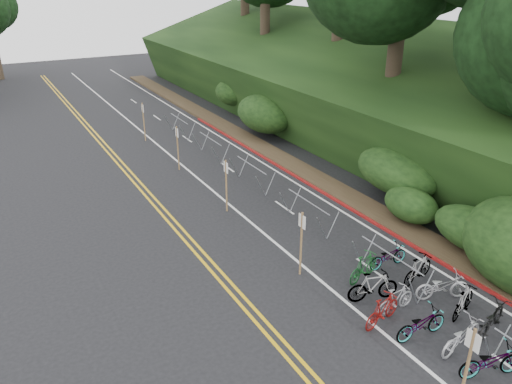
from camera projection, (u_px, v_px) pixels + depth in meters
ground at (382, 366)px, 13.93m from camera, size 120.00×120.00×0.00m
road_markings at (237, 218)px, 22.26m from camera, size 7.47×80.00×0.01m
red_curb at (306, 182)px, 26.03m from camera, size 0.25×28.00×0.10m
embankment at (337, 93)px, 33.87m from camera, size 14.30×48.14×9.11m
bike_racks_rest at (252, 171)px, 25.29m from camera, size 1.14×23.00×1.17m
signpost_near at (468, 364)px, 12.06m from camera, size 0.08×0.40×2.45m
signposts_rest at (200, 162)px, 24.78m from camera, size 0.08×18.40×2.50m
bike_front at (382, 310)px, 15.42m from camera, size 0.83×1.74×1.01m
bike_valet at (452, 312)px, 15.37m from camera, size 3.50×8.74×1.08m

